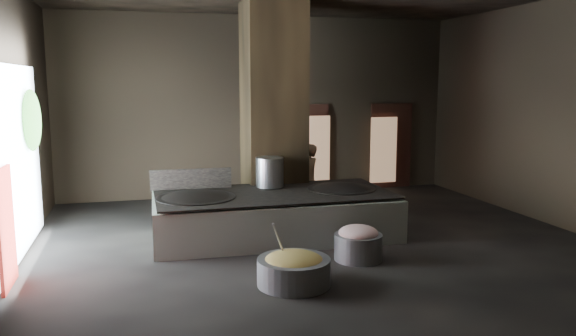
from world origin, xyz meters
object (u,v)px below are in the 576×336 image
object	(u,v)px
stock_pot	(270,172)
cook	(309,179)
veg_basin	(294,272)
meat_basin	(358,247)
wok_right	(341,193)
wok_left	(196,202)
hearth_platform	(274,216)

from	to	relation	value
stock_pot	cook	distance (m)	1.52
veg_basin	meat_basin	world-z (taller)	meat_basin
wok_right	veg_basin	xyz separation A→B (m)	(-1.69, -2.61, -0.56)
wok_left	cook	distance (m)	3.05
hearth_platform	stock_pot	bearing A→B (deg)	86.41
hearth_platform	stock_pot	size ratio (longest dim) A/B	7.67
wok_right	veg_basin	distance (m)	3.16
veg_basin	cook	bearing A→B (deg)	70.03
stock_pot	meat_basin	xyz separation A→B (m)	(0.94, -2.28, -0.92)
hearth_platform	wok_left	xyz separation A→B (m)	(-1.45, -0.05, 0.37)
hearth_platform	wok_right	world-z (taller)	wok_right
stock_pot	cook	size ratio (longest dim) A/B	0.37
hearth_platform	cook	world-z (taller)	cook
hearth_platform	veg_basin	size ratio (longest dim) A/B	4.21
cook	meat_basin	world-z (taller)	cook
stock_pot	veg_basin	size ratio (longest dim) A/B	0.55
veg_basin	stock_pot	bearing A→B (deg)	82.94
stock_pot	meat_basin	bearing A→B (deg)	-67.68
cook	veg_basin	size ratio (longest dim) A/B	1.46
cook	veg_basin	bearing A→B (deg)	30.54
cook	meat_basin	xyz separation A→B (m)	(-0.17, -3.27, -0.56)
hearth_platform	cook	xyz separation A→B (m)	(1.15, 1.54, 0.38)
wok_left	meat_basin	bearing A→B (deg)	-34.64
stock_pot	meat_basin	world-z (taller)	stock_pot
wok_right	cook	xyz separation A→B (m)	(-0.20, 1.49, 0.02)
wok_right	stock_pot	world-z (taller)	stock_pot
hearth_platform	wok_left	size ratio (longest dim) A/B	3.17
wok_left	cook	xyz separation A→B (m)	(2.60, 1.59, 0.02)
meat_basin	hearth_platform	bearing A→B (deg)	119.66
hearth_platform	wok_right	bearing A→B (deg)	3.73
meat_basin	wok_right	bearing A→B (deg)	78.52
hearth_platform	meat_basin	size ratio (longest dim) A/B	5.69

